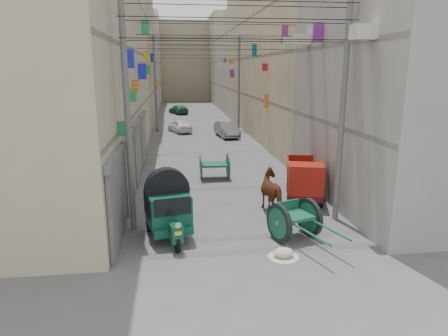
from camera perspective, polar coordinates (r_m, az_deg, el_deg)
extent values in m
plane|color=#4C4C4F|center=(9.09, 8.38, -21.95)|extent=(140.00, 140.00, 0.00)
cube|color=#69655D|center=(15.34, -14.63, 5.60)|extent=(0.25, 9.80, 0.18)
cube|color=#69655D|center=(15.22, -15.35, 16.84)|extent=(0.25, 9.80, 0.18)
cube|color=#ADA094|center=(26.73, -20.55, 14.59)|extent=(8.00, 12.00, 12.00)
cube|color=#69655D|center=(26.23, -11.65, 9.07)|extent=(0.25, 11.76, 0.18)
cube|color=#69655D|center=(26.16, -11.99, 15.62)|extent=(0.25, 11.76, 0.18)
cube|color=#69655D|center=(26.43, -12.34, 22.13)|extent=(0.25, 11.76, 0.18)
cube|color=gray|center=(39.54, -16.35, 15.88)|extent=(8.00, 14.00, 14.00)
cube|color=#69655D|center=(39.17, -10.26, 10.66)|extent=(0.25, 13.72, 0.18)
cube|color=#69655D|center=(39.13, -10.45, 15.05)|extent=(0.25, 13.72, 0.18)
cube|color=#69655D|center=(39.31, -10.66, 19.42)|extent=(0.25, 13.72, 0.18)
cube|color=#99948F|center=(53.39, -13.92, 14.20)|extent=(8.00, 14.00, 11.80)
cube|color=#69655D|center=(53.15, -9.51, 11.50)|extent=(0.25, 13.72, 0.18)
cube|color=#69655D|center=(53.11, -9.64, 14.74)|extent=(0.25, 13.72, 0.18)
cube|color=#69655D|center=(53.25, -9.78, 17.96)|extent=(0.25, 13.72, 0.18)
cube|color=#C7B68A|center=(66.34, -12.68, 14.88)|extent=(8.00, 12.00, 13.50)
cube|color=#69655D|center=(66.13, -9.10, 11.97)|extent=(0.25, 11.76, 0.18)
cube|color=#69655D|center=(66.10, -9.20, 14.56)|extent=(0.25, 11.76, 0.18)
cube|color=#69655D|center=(66.21, -9.30, 17.16)|extent=(0.25, 11.76, 0.18)
cube|color=#99948F|center=(18.19, 27.87, 16.17)|extent=(8.00, 10.00, 13.00)
cube|color=#69655D|center=(16.45, 15.31, 6.10)|extent=(0.25, 9.80, 0.18)
cube|color=#69655D|center=(16.33, 16.01, 16.57)|extent=(0.25, 9.80, 0.18)
cube|color=#C7B68A|center=(27.97, 14.56, 14.95)|extent=(8.00, 12.00, 12.00)
cube|color=#69655D|center=(26.89, 6.37, 9.38)|extent=(0.25, 11.76, 0.18)
cube|color=#69655D|center=(26.82, 6.55, 15.78)|extent=(0.25, 11.76, 0.18)
cube|color=#69655D|center=(27.09, 6.74, 22.13)|extent=(0.25, 11.76, 0.18)
cube|color=tan|center=(40.39, 7.66, 16.24)|extent=(8.00, 14.00, 14.00)
cube|color=#69655D|center=(39.62, 1.94, 10.90)|extent=(0.25, 13.72, 0.18)
cube|color=#69655D|center=(39.57, 1.98, 15.24)|extent=(0.25, 13.72, 0.18)
cube|color=#69655D|center=(39.75, 2.02, 19.57)|extent=(0.25, 13.72, 0.18)
cube|color=#ADA094|center=(54.03, 3.75, 14.56)|extent=(8.00, 14.00, 11.80)
cube|color=#69655D|center=(53.47, -0.47, 11.70)|extent=(0.25, 13.72, 0.18)
cube|color=#69655D|center=(53.44, -0.48, 14.92)|extent=(0.25, 13.72, 0.18)
cube|color=#69655D|center=(53.57, -0.48, 18.13)|extent=(0.25, 13.72, 0.18)
cube|color=gray|center=(66.85, 1.60, 15.19)|extent=(8.00, 12.00, 13.50)
cube|color=#69655D|center=(66.39, -1.81, 12.14)|extent=(0.25, 11.76, 0.18)
cube|color=#69655D|center=(66.37, -1.83, 14.73)|extent=(0.25, 11.76, 0.18)
cube|color=#69655D|center=(66.47, -1.85, 17.31)|extent=(0.25, 11.76, 0.18)
cube|color=gray|center=(73.11, -5.70, 14.83)|extent=(22.00, 10.00, 13.00)
cube|color=#47474C|center=(12.65, -14.98, -5.01)|extent=(0.12, 3.00, 2.60)
cube|color=#5C5C5F|center=(12.27, -15.31, 1.41)|extent=(0.18, 3.20, 0.25)
cube|color=#47474C|center=(16.17, -13.30, -0.78)|extent=(0.12, 3.00, 2.60)
cube|color=#5C5C5F|center=(15.87, -13.52, 4.29)|extent=(0.18, 3.20, 0.25)
cube|color=#47474C|center=(19.76, -12.23, 1.93)|extent=(0.12, 3.00, 2.60)
cube|color=#5C5C5F|center=(19.52, -12.39, 6.10)|extent=(0.18, 3.20, 0.25)
cube|color=#47474C|center=(23.48, -11.47, 3.85)|extent=(0.12, 3.00, 2.60)
cube|color=#5C5C5F|center=(23.28, -11.59, 7.37)|extent=(0.18, 3.20, 0.25)
cube|color=orange|center=(41.77, 1.03, 14.88)|extent=(0.38, 0.08, 0.41)
cube|color=gold|center=(48.74, -9.41, 11.80)|extent=(0.27, 0.08, 0.71)
cube|color=green|center=(13.74, -14.06, 5.35)|extent=(0.44, 0.08, 0.42)
cube|color=#1B2AC1|center=(22.92, -11.61, 13.34)|extent=(0.45, 0.08, 0.84)
cube|color=silver|center=(52.28, -0.69, 14.63)|extent=(0.41, 0.08, 0.59)
cube|color=green|center=(16.95, -13.06, 9.99)|extent=(0.38, 0.08, 0.44)
cube|color=#7E268B|center=(41.04, 1.14, 13.32)|extent=(0.43, 0.08, 0.72)
cube|color=#7E268B|center=(47.07, 0.14, 15.11)|extent=(0.28, 0.08, 0.44)
cube|color=green|center=(27.24, -11.20, 19.07)|extent=(0.48, 0.08, 0.84)
cube|color=orange|center=(45.20, -9.55, 11.69)|extent=(0.31, 0.08, 0.44)
cube|color=#AF1720|center=(26.76, 5.86, 14.11)|extent=(0.35, 0.08, 0.45)
cube|color=#0B5C7A|center=(30.34, 4.34, 16.45)|extent=(0.34, 0.08, 0.79)
cube|color=orange|center=(19.18, -12.60, 11.20)|extent=(0.28, 0.08, 0.52)
cube|color=#1B2AC1|center=(36.74, -10.24, 15.24)|extent=(0.28, 0.08, 0.74)
cube|color=orange|center=(26.35, 6.09, 9.34)|extent=(0.26, 0.08, 0.80)
cube|color=#AF1720|center=(17.54, 13.40, 18.12)|extent=(0.34, 0.08, 0.55)
cube|color=#1B2AC1|center=(15.71, -13.61, 14.92)|extent=(0.47, 0.08, 0.67)
cube|color=gold|center=(28.28, -10.96, 15.40)|extent=(0.40, 0.08, 0.47)
cube|color=green|center=(28.78, -10.89, 13.59)|extent=(0.32, 0.08, 0.55)
cube|color=silver|center=(21.67, 9.04, 17.55)|extent=(0.47, 0.08, 0.35)
cube|color=#7E268B|center=(22.52, 8.66, 18.30)|extent=(0.32, 0.08, 0.89)
cube|color=#7E268B|center=(17.45, 13.33, 18.26)|extent=(0.44, 0.08, 0.69)
cube|color=green|center=(13.41, -15.37, 3.54)|extent=(0.10, 3.20, 0.80)
cube|color=silver|center=(22.27, -12.22, 7.70)|extent=(0.10, 3.20, 0.80)
cube|color=#1B2AC1|center=(34.20, -10.55, 9.86)|extent=(0.10, 3.20, 0.80)
cube|color=#1B2AC1|center=(46.16, -9.74, 10.90)|extent=(0.10, 3.20, 0.80)
cube|color=silver|center=(14.64, 17.98, 4.20)|extent=(0.10, 3.20, 0.80)
cube|color=#1B2AC1|center=(23.03, 8.53, 8.05)|extent=(0.10, 3.20, 0.80)
cube|color=#0B5C7A|center=(34.70, 3.16, 10.13)|extent=(0.10, 3.20, 0.80)
cube|color=#1B2AC1|center=(46.54, 0.48, 11.12)|extent=(0.10, 3.20, 0.80)
cube|color=beige|center=(13.42, 19.32, 17.87)|extent=(0.70, 0.55, 0.45)
cube|color=beige|center=(19.01, 11.06, 17.61)|extent=(0.70, 0.55, 0.45)
cylinder|color=#5C5C5F|center=(13.21, -13.66, 7.88)|extent=(0.20, 0.20, 8.00)
cylinder|color=#5C5C5F|center=(14.33, 16.60, 8.14)|extent=(0.20, 0.20, 8.00)
cylinder|color=#5C5C5F|center=(35.12, -9.77, 11.63)|extent=(0.20, 0.20, 8.00)
cylinder|color=#5C5C5F|center=(35.56, 2.15, 11.84)|extent=(0.20, 0.20, 8.00)
cylinder|color=black|center=(12.78, 2.56, 17.94)|extent=(7.40, 0.02, 0.02)
cylinder|color=black|center=(12.83, 2.59, 20.61)|extent=(7.40, 0.02, 0.02)
cylinder|color=black|center=(12.90, 2.62, 22.82)|extent=(7.40, 0.02, 0.02)
cylinder|color=black|center=(13.76, 1.83, 17.66)|extent=(7.40, 0.02, 0.02)
cylinder|color=black|center=(13.81, 1.85, 20.14)|extent=(7.40, 0.02, 0.02)
cylinder|color=black|center=(13.88, 1.86, 22.20)|extent=(7.40, 0.02, 0.02)
cylinder|color=black|center=(19.21, -0.84, 16.62)|extent=(7.40, 0.02, 0.02)
cylinder|color=black|center=(19.24, -0.85, 18.40)|extent=(7.40, 0.02, 0.02)
cylinder|color=black|center=(19.29, -0.85, 19.88)|extent=(7.40, 0.02, 0.02)
cylinder|color=black|center=(27.16, -2.78, 15.82)|extent=(7.40, 0.02, 0.02)
cylinder|color=black|center=(27.19, -2.80, 17.09)|extent=(7.40, 0.02, 0.02)
cylinder|color=black|center=(27.22, -2.81, 18.14)|extent=(7.40, 0.02, 0.02)
cylinder|color=black|center=(35.14, -3.84, 15.38)|extent=(7.40, 0.02, 0.02)
cylinder|color=black|center=(35.16, -3.85, 16.36)|extent=(7.40, 0.02, 0.02)
cylinder|color=black|center=(35.19, -3.87, 17.18)|extent=(7.40, 0.02, 0.02)
cylinder|color=black|center=(12.12, -6.72, -10.69)|extent=(0.23, 0.56, 0.55)
cylinder|color=black|center=(13.72, -10.66, -7.83)|extent=(0.23, 0.56, 0.55)
cylinder|color=black|center=(13.90, -6.24, -7.37)|extent=(0.23, 0.56, 0.55)
cube|color=#0B412E|center=(13.19, -7.97, -7.71)|extent=(1.58, 2.07, 0.27)
cube|color=#0B412E|center=(12.04, -6.82, -9.25)|extent=(0.43, 0.50, 0.54)
cylinder|color=silver|center=(11.71, -6.62, -8.12)|extent=(0.18, 0.08, 0.18)
cube|color=#EAB60D|center=(11.78, -6.57, -9.26)|extent=(0.22, 0.07, 0.12)
cube|color=#0B412E|center=(13.04, -8.10, -5.35)|extent=(1.59, 1.89, 0.93)
cube|color=black|center=(12.18, -7.34, -5.53)|extent=(1.11, 0.29, 0.54)
cube|color=black|center=(12.91, -10.93, -5.21)|extent=(0.28, 1.16, 0.64)
cube|color=black|center=(13.14, -5.35, -4.67)|extent=(0.28, 1.16, 0.64)
cube|color=silver|center=(12.41, -7.21, -8.77)|extent=(1.21, 0.30, 0.06)
cylinder|color=black|center=(12.70, 7.87, -7.81)|extent=(0.54, 1.23, 1.25)
cylinder|color=#12503A|center=(12.70, 7.87, -7.81)|extent=(0.46, 0.97, 0.98)
cylinder|color=#5C5C5F|center=(12.70, 7.87, -7.81)|extent=(0.24, 0.22, 0.16)
cylinder|color=black|center=(13.36, 12.05, -6.89)|extent=(0.54, 1.23, 1.25)
cylinder|color=#12503A|center=(13.36, 12.05, -6.89)|extent=(0.46, 0.97, 0.98)
cylinder|color=#5C5C5F|center=(13.36, 12.05, -6.89)|extent=(0.24, 0.22, 0.16)
cylinder|color=#5C5C5F|center=(13.02, 10.02, -7.34)|extent=(1.17, 0.46, 0.07)
cube|color=#12503A|center=(12.96, 10.05, -6.68)|extent=(1.21, 1.24, 0.09)
cube|color=#12503A|center=(13.24, 8.94, -5.28)|extent=(0.91, 0.38, 0.31)
cylinder|color=#12503A|center=(11.96, 11.82, -8.93)|extent=(0.73, 1.97, 0.06)
cylinder|color=#12503A|center=(12.39, 14.47, -8.27)|extent=(0.73, 1.97, 0.06)
cylinder|color=black|center=(16.09, 9.30, -4.34)|extent=(0.32, 0.64, 0.61)
cylinder|color=black|center=(18.05, 9.21, -2.32)|extent=(0.32, 0.64, 0.61)
cylinder|color=black|center=(16.17, 13.59, -4.47)|extent=(0.32, 0.64, 0.61)
cylinder|color=black|center=(18.11, 13.03, -2.44)|extent=(0.32, 0.64, 0.61)
cube|color=#530B15|center=(17.03, 11.31, -2.68)|extent=(2.11, 3.31, 0.33)
cube|color=maroon|center=(15.83, 11.61, -1.53)|extent=(1.56, 1.30, 1.16)
cube|color=black|center=(15.39, 11.71, -1.62)|extent=(1.18, 0.37, 0.51)
cube|color=#530B15|center=(17.46, 11.27, -1.42)|extent=(1.89, 2.34, 0.11)
cube|color=maroon|center=(17.33, 9.09, -0.07)|extent=(0.60, 1.99, 0.79)
cube|color=maroon|center=(17.41, 13.56, -0.22)|extent=(0.60, 1.99, 0.79)
cube|color=maroon|center=(18.33, 11.18, 0.61)|extent=(1.36, 0.42, 0.79)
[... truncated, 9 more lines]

